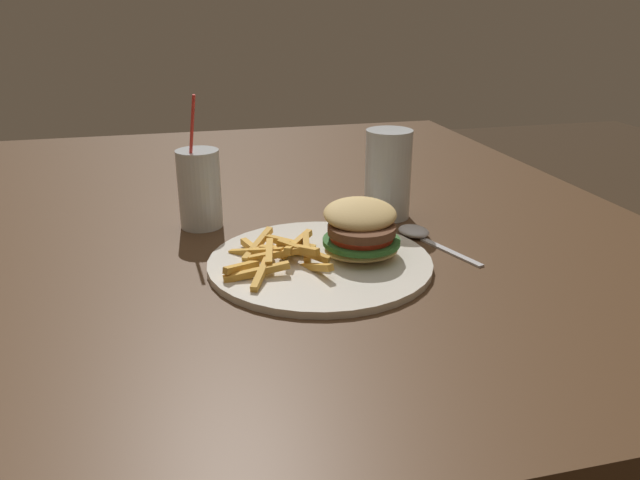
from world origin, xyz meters
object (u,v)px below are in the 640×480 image
Objects in this scene: juice_glass at (200,192)px; spoon at (417,233)px; meal_plate_near at (333,251)px; beer_glass at (388,176)px.

spoon is at bearing -22.44° from juice_glass.
meal_plate_near is 0.23m from beer_glass.
spoon is at bearing -83.10° from beer_glass.
meal_plate_near is at bearing 95.87° from spoon.
beer_glass reaches higher than meal_plate_near.
beer_glass is 0.12m from spoon.
meal_plate_near is at bearing -129.02° from beer_glass.
juice_glass is 1.26× the size of spoon.
juice_glass is 0.35m from spoon.
juice_glass reaches higher than beer_glass.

